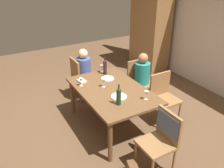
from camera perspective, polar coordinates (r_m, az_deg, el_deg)
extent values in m
plane|color=brown|center=(4.40, 0.00, -9.94)|extent=(10.00, 10.00, 0.00)
cube|color=beige|center=(5.57, 25.73, 10.96)|extent=(6.40, 0.12, 2.70)
cube|color=olive|center=(6.60, 9.19, 12.69)|extent=(1.10, 0.56, 2.10)
cube|color=brown|center=(4.00, 0.00, -1.53)|extent=(1.65, 1.06, 0.04)
cylinder|color=brown|center=(4.62, -9.68, -3.07)|extent=(0.07, 0.07, 0.71)
cylinder|color=brown|center=(3.48, -0.45, -14.02)|extent=(0.07, 0.07, 0.71)
cylinder|color=brown|center=(4.96, 0.31, -0.46)|extent=(0.07, 0.07, 0.71)
cylinder|color=brown|center=(3.92, 11.58, -9.34)|extent=(0.07, 0.07, 0.71)
cylinder|color=olive|center=(5.42, -5.58, 0.32)|extent=(0.04, 0.04, 0.44)
cylinder|color=olive|center=(5.11, -3.80, -1.34)|extent=(0.04, 0.04, 0.44)
cylinder|color=olive|center=(5.30, -9.31, -0.60)|extent=(0.04, 0.04, 0.44)
cylinder|color=olive|center=(4.98, -7.72, -2.36)|extent=(0.04, 0.04, 0.44)
cube|color=olive|center=(5.09, -6.74, 1.42)|extent=(0.44, 0.44, 0.04)
cube|color=olive|center=(4.93, -9.02, 3.43)|extent=(0.44, 0.04, 0.44)
cylinder|color=olive|center=(4.94, 10.12, -2.82)|extent=(0.04, 0.04, 0.44)
cylinder|color=olive|center=(4.73, 6.53, -3.98)|extent=(0.04, 0.04, 0.44)
cylinder|color=olive|center=(5.20, 7.51, -1.03)|extent=(0.04, 0.04, 0.44)
cylinder|color=olive|center=(5.00, 4.00, -2.05)|extent=(0.04, 0.04, 0.44)
cube|color=olive|center=(4.85, 7.20, 0.03)|extent=(0.44, 0.44, 0.04)
cube|color=olive|center=(4.89, 5.98, 3.46)|extent=(0.04, 0.44, 0.44)
cylinder|color=olive|center=(4.49, 16.09, -6.86)|extent=(0.04, 0.04, 0.44)
cylinder|color=olive|center=(4.26, 12.41, -8.40)|extent=(0.04, 0.04, 0.44)
cylinder|color=olive|center=(4.71, 12.89, -4.71)|extent=(0.04, 0.04, 0.44)
cylinder|color=olive|center=(4.49, 9.24, -6.03)|extent=(0.04, 0.04, 0.44)
cube|color=olive|center=(4.36, 12.98, -3.82)|extent=(0.44, 0.44, 0.04)
cube|color=olive|center=(4.37, 11.58, 0.03)|extent=(0.04, 0.44, 0.44)
cylinder|color=olive|center=(3.53, 5.75, -16.59)|extent=(0.04, 0.04, 0.44)
cylinder|color=olive|center=(3.51, 14.84, -17.74)|extent=(0.04, 0.04, 0.44)
cylinder|color=olive|center=(3.71, 10.73, -14.38)|extent=(0.04, 0.04, 0.44)
cube|color=olive|center=(3.35, 10.61, -14.26)|extent=(0.44, 0.44, 0.04)
cube|color=olive|center=(3.31, 13.68, -9.84)|extent=(0.44, 0.04, 0.44)
cube|color=#4C5B75|center=(3.30, 13.72, -9.54)|extent=(0.40, 0.07, 0.31)
cylinder|color=#33333D|center=(5.32, -5.62, -0.13)|extent=(0.11, 0.11, 0.46)
cylinder|color=#33333D|center=(5.17, -4.79, -0.91)|extent=(0.11, 0.11, 0.46)
cylinder|color=#475699|center=(5.00, -6.88, 3.80)|extent=(0.30, 0.30, 0.46)
sphere|color=beige|center=(4.88, -7.09, 7.36)|extent=(0.20, 0.20, 0.20)
cylinder|color=#33333D|center=(4.91, 8.87, -2.77)|extent=(0.11, 0.11, 0.46)
cylinder|color=#33333D|center=(4.81, 7.16, -3.31)|extent=(0.11, 0.11, 0.46)
cylinder|color=teal|center=(4.75, 7.36, 2.52)|extent=(0.30, 0.30, 0.46)
sphere|color=#996B4C|center=(4.63, 7.60, 6.26)|extent=(0.20, 0.20, 0.20)
cylinder|color=#19381E|center=(3.52, 1.64, -3.43)|extent=(0.07, 0.07, 0.22)
sphere|color=#19381E|center=(3.45, 1.67, -1.65)|extent=(0.07, 0.07, 0.07)
cylinder|color=#19381E|center=(3.43, 1.68, -0.82)|extent=(0.03, 0.03, 0.10)
cylinder|color=black|center=(4.51, -1.72, 3.83)|extent=(0.07, 0.07, 0.23)
sphere|color=black|center=(4.46, -1.74, 5.35)|extent=(0.07, 0.07, 0.07)
cylinder|color=black|center=(4.44, -1.75, 6.03)|extent=(0.03, 0.03, 0.10)
cylinder|color=silver|center=(3.73, 8.28, -3.71)|extent=(0.06, 0.06, 0.00)
cylinder|color=silver|center=(3.71, 8.31, -3.22)|extent=(0.01, 0.01, 0.07)
cone|color=silver|center=(3.68, 8.39, -2.24)|extent=(0.07, 0.07, 0.07)
cylinder|color=silver|center=(4.64, -2.48, 2.93)|extent=(0.06, 0.06, 0.00)
cylinder|color=silver|center=(4.62, -2.48, 3.35)|extent=(0.01, 0.01, 0.07)
cone|color=silver|center=(4.59, -2.50, 4.18)|extent=(0.07, 0.07, 0.07)
cylinder|color=silver|center=(4.14, -7.50, -0.41)|extent=(0.06, 0.06, 0.00)
cylinder|color=silver|center=(4.12, -7.53, 0.05)|extent=(0.01, 0.01, 0.07)
cone|color=silver|center=(4.09, -7.59, 0.96)|extent=(0.07, 0.07, 0.07)
cylinder|color=silver|center=(4.07, -2.05, -0.68)|extent=(0.06, 0.06, 0.00)
cylinder|color=silver|center=(4.05, -2.05, -0.21)|extent=(0.01, 0.01, 0.07)
cone|color=silver|center=(4.02, -2.07, 0.71)|extent=(0.07, 0.07, 0.07)
cylinder|color=white|center=(4.35, -1.08, 1.35)|extent=(0.24, 0.24, 0.01)
cylinder|color=white|center=(3.76, 1.69, -3.05)|extent=(0.25, 0.25, 0.01)
cube|color=beige|center=(4.28, -7.41, 0.75)|extent=(0.18, 0.15, 0.03)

